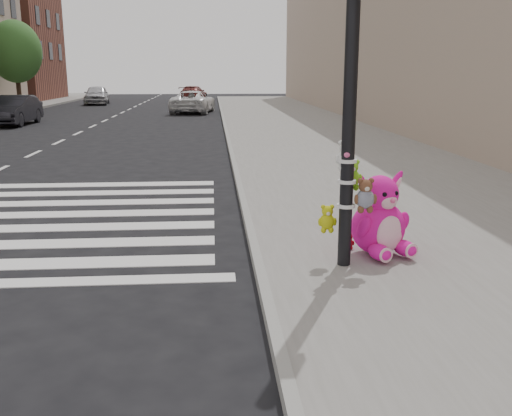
{
  "coord_description": "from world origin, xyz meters",
  "views": [
    {
      "loc": [
        1.0,
        -4.83,
        2.48
      ],
      "look_at": [
        1.55,
        2.34,
        0.75
      ],
      "focal_mm": 40.0,
      "sensor_mm": 36.0,
      "label": 1
    }
  ],
  "objects_px": {
    "pink_bunny": "(380,221)",
    "car_dark_far": "(14,110)",
    "signal_pole": "(350,131)",
    "car_white_near": "(193,102)",
    "red_teddy": "(349,241)"
  },
  "relations": [
    {
      "from": "signal_pole",
      "to": "car_dark_far",
      "type": "relative_size",
      "value": 0.96
    },
    {
      "from": "car_dark_far",
      "to": "car_white_near",
      "type": "height_order",
      "value": "car_dark_far"
    },
    {
      "from": "pink_bunny",
      "to": "car_white_near",
      "type": "bearing_deg",
      "value": 75.51
    },
    {
      "from": "pink_bunny",
      "to": "signal_pole",
      "type": "bearing_deg",
      "value": -167.03
    },
    {
      "from": "red_teddy",
      "to": "car_dark_far",
      "type": "relative_size",
      "value": 0.05
    },
    {
      "from": "pink_bunny",
      "to": "car_dark_far",
      "type": "relative_size",
      "value": 0.27
    },
    {
      "from": "red_teddy",
      "to": "car_dark_far",
      "type": "xyz_separation_m",
      "value": [
        -11.09,
        20.59,
        0.44
      ]
    },
    {
      "from": "pink_bunny",
      "to": "car_dark_far",
      "type": "height_order",
      "value": "car_dark_far"
    },
    {
      "from": "signal_pole",
      "to": "pink_bunny",
      "type": "distance_m",
      "value": 1.36
    },
    {
      "from": "pink_bunny",
      "to": "red_teddy",
      "type": "distance_m",
      "value": 0.53
    },
    {
      "from": "red_teddy",
      "to": "car_white_near",
      "type": "distance_m",
      "value": 28.14
    },
    {
      "from": "red_teddy",
      "to": "car_white_near",
      "type": "height_order",
      "value": "car_white_near"
    },
    {
      "from": "pink_bunny",
      "to": "car_dark_far",
      "type": "distance_m",
      "value": 23.75
    },
    {
      "from": "pink_bunny",
      "to": "car_dark_far",
      "type": "xyz_separation_m",
      "value": [
        -11.43,
        20.82,
        0.09
      ]
    },
    {
      "from": "pink_bunny",
      "to": "car_white_near",
      "type": "distance_m",
      "value": 28.41
    }
  ]
}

